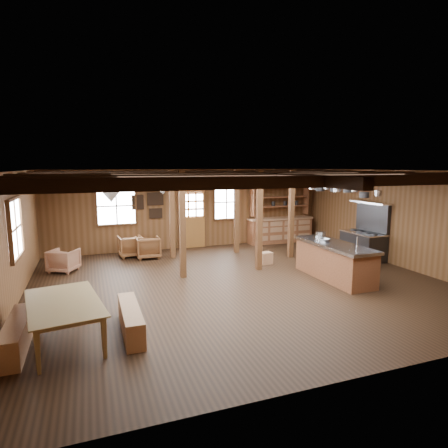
{
  "coord_description": "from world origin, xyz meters",
  "views": [
    {
      "loc": [
        -3.46,
        -8.38,
        2.91
      ],
      "look_at": [
        -0.07,
        0.94,
        1.37
      ],
      "focal_mm": 30.0,
      "sensor_mm": 36.0,
      "label": 1
    }
  ],
  "objects_px": {
    "armchair_a": "(148,247)",
    "armchair_b": "(130,246)",
    "commercial_range": "(364,240)",
    "kitchen_island": "(334,261)",
    "dining_table": "(67,321)",
    "armchair_c": "(64,260)"
  },
  "relations": [
    {
      "from": "armchair_a",
      "to": "armchair_b",
      "type": "bearing_deg",
      "value": -37.75
    },
    {
      "from": "armchair_b",
      "to": "armchair_c",
      "type": "distance_m",
      "value": 2.26
    },
    {
      "from": "commercial_range",
      "to": "dining_table",
      "type": "bearing_deg",
      "value": -161.33
    },
    {
      "from": "dining_table",
      "to": "armchair_b",
      "type": "xyz_separation_m",
      "value": [
        1.64,
        5.72,
        -0.01
      ]
    },
    {
      "from": "commercial_range",
      "to": "armchair_b",
      "type": "xyz_separation_m",
      "value": [
        -6.91,
        2.83,
        -0.26
      ]
    },
    {
      "from": "kitchen_island",
      "to": "armchair_a",
      "type": "bearing_deg",
      "value": 136.79
    },
    {
      "from": "commercial_range",
      "to": "dining_table",
      "type": "xyz_separation_m",
      "value": [
        -8.55,
        -2.89,
        -0.25
      ]
    },
    {
      "from": "kitchen_island",
      "to": "commercial_range",
      "type": "relative_size",
      "value": 1.39
    },
    {
      "from": "commercial_range",
      "to": "armchair_b",
      "type": "distance_m",
      "value": 7.47
    },
    {
      "from": "commercial_range",
      "to": "armchair_a",
      "type": "relative_size",
      "value": 2.4
    },
    {
      "from": "commercial_range",
      "to": "armchair_c",
      "type": "height_order",
      "value": "commercial_range"
    },
    {
      "from": "dining_table",
      "to": "armchair_c",
      "type": "bearing_deg",
      "value": -5.52
    },
    {
      "from": "kitchen_island",
      "to": "armchair_c",
      "type": "relative_size",
      "value": 3.59
    },
    {
      "from": "armchair_c",
      "to": "commercial_range",
      "type": "bearing_deg",
      "value": -162.65
    },
    {
      "from": "dining_table",
      "to": "armchair_a",
      "type": "bearing_deg",
      "value": -31.16
    },
    {
      "from": "armchair_a",
      "to": "armchair_b",
      "type": "relative_size",
      "value": 1.01
    },
    {
      "from": "armchair_a",
      "to": "armchair_b",
      "type": "height_order",
      "value": "armchair_a"
    },
    {
      "from": "commercial_range",
      "to": "kitchen_island",
      "type": "bearing_deg",
      "value": -146.63
    },
    {
      "from": "dining_table",
      "to": "armchair_b",
      "type": "height_order",
      "value": "dining_table"
    },
    {
      "from": "kitchen_island",
      "to": "armchair_c",
      "type": "height_order",
      "value": "kitchen_island"
    },
    {
      "from": "armchair_a",
      "to": "armchair_b",
      "type": "xyz_separation_m",
      "value": [
        -0.5,
        0.39,
        -0.0
      ]
    },
    {
      "from": "kitchen_island",
      "to": "armchair_b",
      "type": "relative_size",
      "value": 3.34
    }
  ]
}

